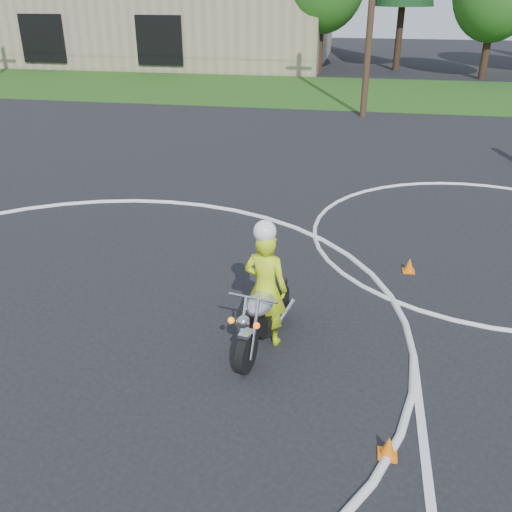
# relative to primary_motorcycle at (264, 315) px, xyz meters

# --- Properties ---
(grass_strip) EXTENTS (120.00, 10.00, 0.02)m
(grass_strip) POSITION_rel_primary_motorcycle_xyz_m (-3.59, 24.11, -0.56)
(grass_strip) COLOR #1E4714
(grass_strip) RESTS_ON ground
(course_markings) EXTENTS (19.05, 19.05, 0.12)m
(course_markings) POSITION_rel_primary_motorcycle_xyz_m (-1.42, 1.47, -0.56)
(course_markings) COLOR silver
(course_markings) RESTS_ON ground
(primary_motorcycle) EXTENTS (0.88, 2.20, 1.17)m
(primary_motorcycle) POSITION_rel_primary_motorcycle_xyz_m (0.00, 0.00, 0.00)
(primary_motorcycle) COLOR black
(primary_motorcycle) RESTS_ON ground
(rider_primary_grp) EXTENTS (0.79, 0.60, 2.17)m
(rider_primary_grp) POSITION_rel_primary_motorcycle_xyz_m (0.00, 0.14, 0.48)
(rider_primary_grp) COLOR #C7E818
(rider_primary_grp) RESTS_ON ground
(traffic_cones) EXTENTS (19.67, 11.61, 0.30)m
(traffic_cones) POSITION_rel_primary_motorcycle_xyz_m (1.42, -0.25, -0.43)
(traffic_cones) COLOR orange
(traffic_cones) RESTS_ON ground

